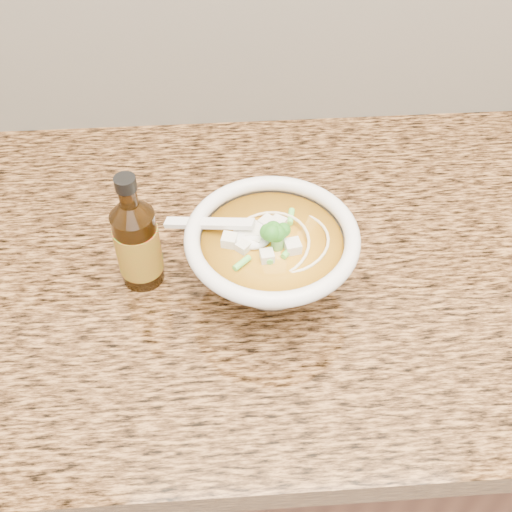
{
  "coord_description": "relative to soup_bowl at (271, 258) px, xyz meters",
  "views": [
    {
      "loc": [
        -0.2,
        1.08,
        1.56
      ],
      "look_at": [
        -0.17,
        1.62,
        0.96
      ],
      "focal_mm": 45.0,
      "sensor_mm": 36.0,
      "label": 1
    }
  ],
  "objects": [
    {
      "name": "counter_slab",
      "position": [
        0.15,
        0.06,
        -0.07
      ],
      "size": [
        4.0,
        0.68,
        0.04
      ],
      "primitive_type": "cube",
      "color": "olive",
      "rests_on": "cabinet"
    },
    {
      "name": "hot_sauce_bottle",
      "position": [
        -0.17,
        0.02,
        0.01
      ],
      "size": [
        0.06,
        0.06,
        0.18
      ],
      "rotation": [
        0.0,
        0.0,
        -0.03
      ],
      "color": "#301A06",
      "rests_on": "counter_slab"
    },
    {
      "name": "soup_bowl",
      "position": [
        0.0,
        0.0,
        0.0
      ],
      "size": [
        0.24,
        0.22,
        0.12
      ],
      "rotation": [
        0.0,
        0.0,
        0.18
      ],
      "color": "white",
      "rests_on": "counter_slab"
    },
    {
      "name": "cabinet",
      "position": [
        0.15,
        0.06,
        -0.52
      ],
      "size": [
        4.0,
        0.65,
        0.86
      ],
      "primitive_type": "cube",
      "color": "#361B10",
      "rests_on": "ground"
    }
  ]
}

